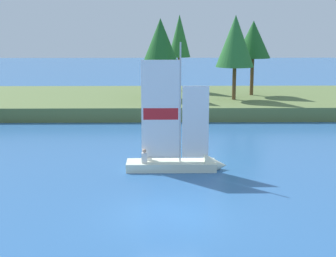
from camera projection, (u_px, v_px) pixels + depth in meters
ground_plane at (170, 215)px, 19.11m from camera, size 200.00×200.00×0.00m
shore_bank at (165, 101)px, 44.68m from camera, size 80.00×14.58×1.10m
shoreline_tree_midleft at (160, 42)px, 41.75m from camera, size 3.20×3.20×6.75m
shoreline_tree_centre at (180, 37)px, 46.69m from camera, size 2.07×2.07×7.18m
shoreline_tree_midright at (235, 41)px, 40.98m from camera, size 3.19×3.19×7.01m
shoreline_tree_right at (253, 40)px, 43.81m from camera, size 3.11×3.11×6.58m
sailboat at (186, 160)px, 25.11m from camera, size 5.08×1.33×6.78m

